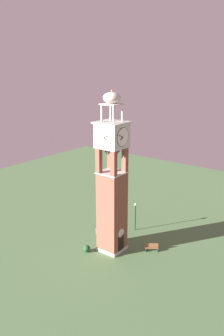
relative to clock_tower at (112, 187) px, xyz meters
name	(u,v)px	position (x,y,z in m)	size (l,w,h in m)	color
ground	(112,249)	(0.00, 0.00, -7.98)	(80.00, 80.00, 0.00)	#517547
clock_tower	(112,187)	(0.00, 0.00, 0.00)	(3.27, 3.27, 19.02)	brown
park_bench	(152,247)	(2.54, -4.06, -7.49)	(1.31, 1.55, 0.95)	brown
lamp_post	(135,212)	(5.92, 0.60, -5.26)	(0.36, 0.36, 3.92)	black
trash_bin	(97,230)	(2.12, 4.10, -7.58)	(0.52, 0.52, 0.80)	#4C4C51
shrub_near_entry	(87,249)	(-2.37, 2.01, -7.55)	(0.88, 0.88, 0.84)	#234C28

